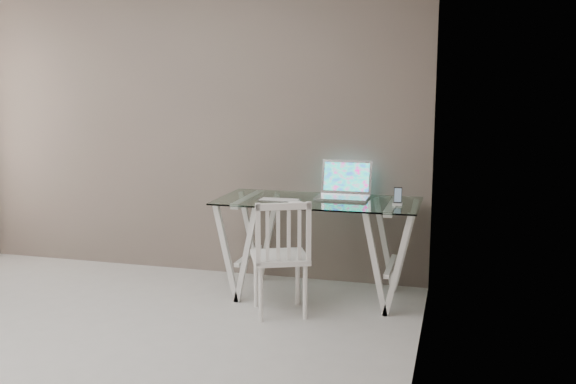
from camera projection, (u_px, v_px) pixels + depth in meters
The scene contains 6 objects.
desk at pixel (318, 247), 4.83m from camera, with size 1.50×0.70×0.75m.
chair at pixel (281, 253), 4.40m from camera, with size 0.50×0.50×0.83m.
laptop at pixel (344, 189), 4.89m from camera, with size 0.39×0.34×0.27m.
keyboard at pixel (279, 200), 4.75m from camera, with size 0.30×0.13×0.01m, color silver.
mouse at pixel (296, 203), 4.57m from camera, with size 0.11×0.07×0.04m, color white.
phone_dock at pixel (398, 200), 4.57m from camera, with size 0.07×0.07×0.13m.
Camera 1 is at (2.20, -2.76, 1.60)m, focal length 40.00 mm.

